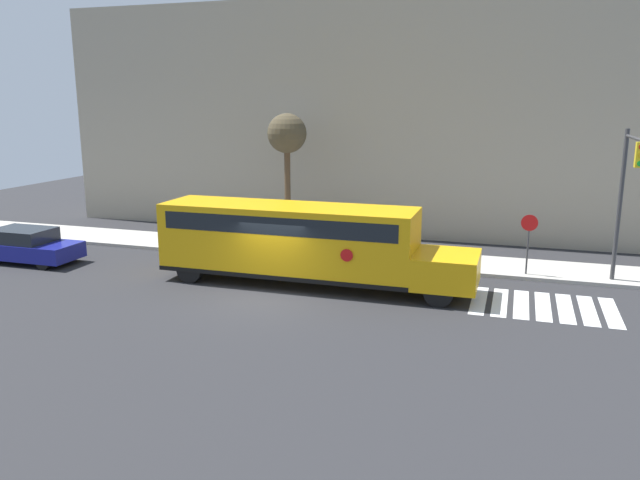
{
  "coord_description": "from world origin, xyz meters",
  "views": [
    {
      "loc": [
        8.19,
        -19.29,
        6.77
      ],
      "look_at": [
        1.22,
        2.46,
        1.63
      ],
      "focal_mm": 35.0,
      "sensor_mm": 36.0,
      "label": 1
    }
  ],
  "objects_px": {
    "stop_sign": "(528,237)",
    "parked_car": "(27,246)",
    "traffic_light": "(626,187)",
    "tree_near_sidewalk": "(287,137)",
    "school_bus": "(299,240)"
  },
  "relations": [
    {
      "from": "school_bus",
      "to": "tree_near_sidewalk",
      "type": "relative_size",
      "value": 1.9
    },
    {
      "from": "school_bus",
      "to": "traffic_light",
      "type": "height_order",
      "value": "traffic_light"
    },
    {
      "from": "tree_near_sidewalk",
      "to": "parked_car",
      "type": "bearing_deg",
      "value": -142.63
    },
    {
      "from": "school_bus",
      "to": "tree_near_sidewalk",
      "type": "distance_m",
      "value": 7.95
    },
    {
      "from": "parked_car",
      "to": "stop_sign",
      "type": "distance_m",
      "value": 20.68
    },
    {
      "from": "parked_car",
      "to": "traffic_light",
      "type": "bearing_deg",
      "value": 7.76
    },
    {
      "from": "stop_sign",
      "to": "traffic_light",
      "type": "relative_size",
      "value": 0.43
    },
    {
      "from": "parked_car",
      "to": "traffic_light",
      "type": "relative_size",
      "value": 0.76
    },
    {
      "from": "stop_sign",
      "to": "parked_car",
      "type": "bearing_deg",
      "value": -168.98
    },
    {
      "from": "traffic_light",
      "to": "tree_near_sidewalk",
      "type": "height_order",
      "value": "tree_near_sidewalk"
    },
    {
      "from": "parked_car",
      "to": "stop_sign",
      "type": "xyz_separation_m",
      "value": [
        20.28,
        3.95,
        0.9
      ]
    },
    {
      "from": "school_bus",
      "to": "tree_near_sidewalk",
      "type": "xyz_separation_m",
      "value": [
        -2.93,
        6.58,
        3.37
      ]
    },
    {
      "from": "stop_sign",
      "to": "traffic_light",
      "type": "bearing_deg",
      "value": -13.79
    },
    {
      "from": "traffic_light",
      "to": "school_bus",
      "type": "bearing_deg",
      "value": -166.37
    },
    {
      "from": "traffic_light",
      "to": "stop_sign",
      "type": "bearing_deg",
      "value": 166.21
    }
  ]
}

